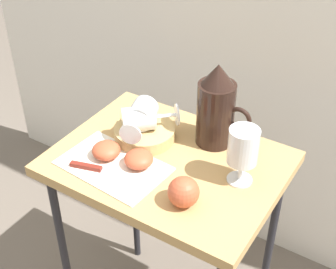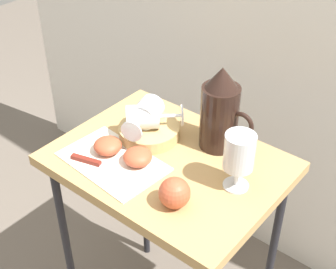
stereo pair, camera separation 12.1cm
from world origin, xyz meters
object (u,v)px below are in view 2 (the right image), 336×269
object	(u,v)px
pitcher	(220,115)
apple_half_left	(108,146)
wine_glass_upright	(239,155)
apple_whole	(175,193)
basket_tray	(149,132)
table	(168,180)
knife	(99,164)
wine_glass_tipped_far	(147,113)
apple_half_right	(138,157)
wine_glass_tipped_near	(145,117)

from	to	relation	value
pitcher	apple_half_left	bearing A→B (deg)	-133.80
wine_glass_upright	apple_half_left	bearing A→B (deg)	-162.80
wine_glass_upright	apple_whole	distance (m)	0.18
basket_tray	table	bearing A→B (deg)	-23.17
apple_half_left	basket_tray	bearing A→B (deg)	73.85
basket_tray	apple_half_left	distance (m)	0.13
basket_tray	knife	xyz separation A→B (m)	(-0.01, -0.18, -0.01)
table	apple_whole	size ratio (longest dim) A/B	9.57
knife	table	bearing A→B (deg)	49.10
table	wine_glass_tipped_far	distance (m)	0.19
wine_glass_upright	apple_whole	size ratio (longest dim) A/B	2.04
wine_glass_tipped_far	pitcher	bearing A→B (deg)	24.73
pitcher	knife	distance (m)	0.34
pitcher	knife	bearing A→B (deg)	-124.17
table	basket_tray	bearing A→B (deg)	156.83
wine_glass_tipped_far	knife	xyz separation A→B (m)	(-0.00, -0.19, -0.06)
wine_glass_tipped_far	knife	size ratio (longest dim) A/B	0.68
table	apple_half_right	distance (m)	0.13
wine_glass_tipped_far	apple_half_left	bearing A→B (deg)	-100.26
apple_half_left	knife	xyz separation A→B (m)	(0.02, -0.06, -0.02)
pitcher	apple_whole	size ratio (longest dim) A/B	3.17
pitcher	apple_half_right	size ratio (longest dim) A/B	3.17
wine_glass_tipped_near	apple_half_left	distance (m)	0.13
wine_glass_tipped_near	apple_half_left	bearing A→B (deg)	-104.64
wine_glass_tipped_near	apple_half_right	xyz separation A→B (m)	(0.06, -0.10, -0.04)
knife	wine_glass_upright	bearing A→B (deg)	27.00
apple_half_right	wine_glass_upright	bearing A→B (deg)	20.12
table	knife	xyz separation A→B (m)	(-0.12, -0.14, 0.08)
wine_glass_tipped_far	knife	bearing A→B (deg)	-90.38
wine_glass_tipped_far	basket_tray	bearing A→B (deg)	-24.78
apple_half_right	knife	size ratio (longest dim) A/B	0.33
table	wine_glass_tipped_near	size ratio (longest dim) A/B	4.62
wine_glass_upright	knife	xyz separation A→B (m)	(-0.31, -0.16, -0.09)
pitcher	wine_glass_tipped_near	distance (m)	0.20
knife	apple_whole	bearing A→B (deg)	3.27
table	apple_half_left	world-z (taller)	apple_half_left
basket_tray	wine_glass_upright	xyz separation A→B (m)	(0.30, -0.02, 0.08)
wine_glass_tipped_near	apple_whole	distance (m)	0.28
apple_half_left	apple_whole	bearing A→B (deg)	-9.22
pitcher	wine_glass_tipped_far	distance (m)	0.20
table	basket_tray	xyz separation A→B (m)	(-0.10, 0.04, 0.09)
basket_tray	wine_glass_upright	size ratio (longest dim) A/B	1.11
table	apple_half_left	distance (m)	0.19
apple_half_left	pitcher	bearing A→B (deg)	46.20
apple_half_right	knife	xyz separation A→B (m)	(-0.07, -0.07, -0.02)
wine_glass_upright	pitcher	bearing A→B (deg)	139.35
wine_glass_tipped_near	wine_glass_tipped_far	world-z (taller)	wine_glass_tipped_far
apple_half_right	apple_whole	bearing A→B (deg)	-19.02
pitcher	apple_half_left	xyz separation A→B (m)	(-0.21, -0.21, -0.07)
wine_glass_tipped_near	wine_glass_tipped_far	bearing A→B (deg)	113.51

